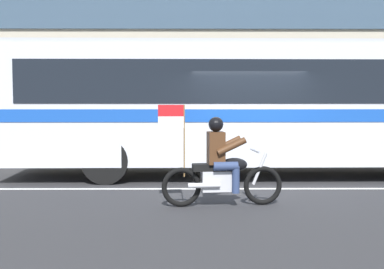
% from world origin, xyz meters
% --- Properties ---
extents(ground_plane, '(60.00, 60.00, 0.00)m').
position_xyz_m(ground_plane, '(0.00, 0.00, 0.00)').
color(ground_plane, '#2B2B2D').
extents(sidewalk_curb, '(28.00, 3.80, 0.15)m').
position_xyz_m(sidewalk_curb, '(0.00, 5.10, 0.07)').
color(sidewalk_curb, gray).
rests_on(sidewalk_curb, ground_plane).
extents(lane_center_stripe, '(26.60, 0.14, 0.01)m').
position_xyz_m(lane_center_stripe, '(0.00, -0.60, 0.00)').
color(lane_center_stripe, silver).
rests_on(lane_center_stripe, ground_plane).
extents(transit_bus, '(13.13, 2.76, 3.22)m').
position_xyz_m(transit_bus, '(0.86, 1.19, 1.88)').
color(transit_bus, silver).
rests_on(transit_bus, ground_plane).
extents(motorcycle_with_rider, '(2.19, 0.66, 1.78)m').
position_xyz_m(motorcycle_with_rider, '(-0.77, -2.23, 0.67)').
color(motorcycle_with_rider, black).
rests_on(motorcycle_with_rider, ground_plane).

